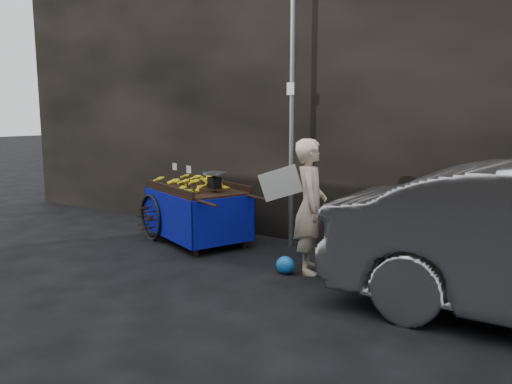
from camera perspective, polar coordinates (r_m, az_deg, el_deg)
The scene contains 6 objects.
ground at distance 6.96m, azimuth -3.56°, elevation -8.08°, with size 80.00×80.00×0.00m, color black.
building_wall at distance 8.70m, azimuth 9.02°, elevation 11.90°, with size 13.50×2.00×5.00m.
street_pole at distance 7.58m, azimuth 4.13°, elevation 8.71°, with size 0.12×0.10×4.00m.
banana_cart at distance 8.00m, azimuth -6.90°, elevation -0.20°, with size 2.52×1.81×1.25m.
vendor at distance 6.41m, azimuth 6.21°, elevation -1.63°, with size 0.92×0.75×1.73m.
plastic_bag at distance 6.47m, azimuth 3.38°, elevation -8.33°, with size 0.25×0.20×0.23m, color blue.
Camera 1 is at (4.02, -5.30, 2.03)m, focal length 35.00 mm.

